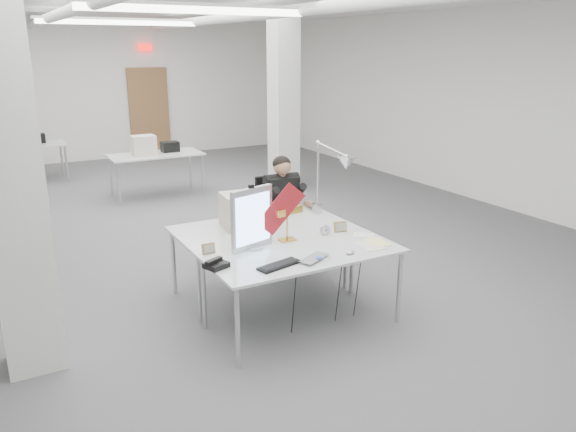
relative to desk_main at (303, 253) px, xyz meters
The scene contains 22 objects.
room_shell 2.80m from the desk_main, 89.21° to the left, with size 10.04×14.04×3.24m.
desk_main is the anchor object (origin of this frame).
desk_second 0.90m from the desk_main, 90.00° to the left, with size 1.80×0.90×0.03m, color silver.
bg_desk_a 5.50m from the desk_main, 87.92° to the left, with size 1.60×0.80×0.03m, color silver.
bg_desk_b 7.91m from the desk_main, 103.16° to the left, with size 1.60×0.80×0.03m, color silver.
office_chair 1.68m from the desk_main, 69.13° to the left, with size 0.50×0.50×1.03m, color black, non-canonical shape.
seated_person 1.63m from the desk_main, 68.50° to the left, with size 0.51×0.63×0.95m, color black, non-canonical shape.
monitor 0.57m from the desk_main, 139.84° to the left, with size 0.47×0.05×0.58m, color silver.
pennant 0.46m from the desk_main, 106.95° to the left, with size 0.49×0.01×0.21m, color maroon.
keyboard 0.42m from the desk_main, 148.90° to the right, with size 0.41×0.14×0.02m, color black.
laptop 0.28m from the desk_main, 90.44° to the right, with size 0.33×0.21×0.03m, color #A1A1A6.
mouse 0.43m from the desk_main, 39.00° to the right, with size 0.09×0.06×0.04m, color #BDBCC1.
bankers_lamp 0.38m from the desk_main, 87.04° to the left, with size 0.30×0.12×0.34m, color #C28D3C, non-canonical shape.
desk_phone 0.85m from the desk_main, behind, with size 0.18×0.16×0.05m, color black.
picture_frame_left 0.87m from the desk_main, 155.10° to the left, with size 0.13×0.01×0.10m, color #B37C4D.
picture_frame_right 0.70m from the desk_main, 26.74° to the left, with size 0.14×0.01×0.11m, color #AA8449.
desk_clock 0.54m from the desk_main, 35.46° to the left, with size 0.10×0.10×0.03m, color #A3A3A7.
paper_stack_a 0.66m from the desk_main, 15.38° to the right, with size 0.20×0.29×0.01m, color beige.
paper_stack_b 0.76m from the desk_main, 10.62° to the right, with size 0.18×0.25×0.01m, color #EBE78C.
paper_stack_c 0.77m from the desk_main, ahead, with size 0.21×0.15×0.01m, color silver.
beige_monitor 0.98m from the desk_main, 101.76° to the left, with size 0.38×0.36×0.36m, color beige.
architect_lamp 1.19m from the desk_main, 44.41° to the left, with size 0.24×0.71×0.91m, color silver, non-canonical shape.
Camera 1 is at (-2.46, -6.69, 2.56)m, focal length 35.00 mm.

